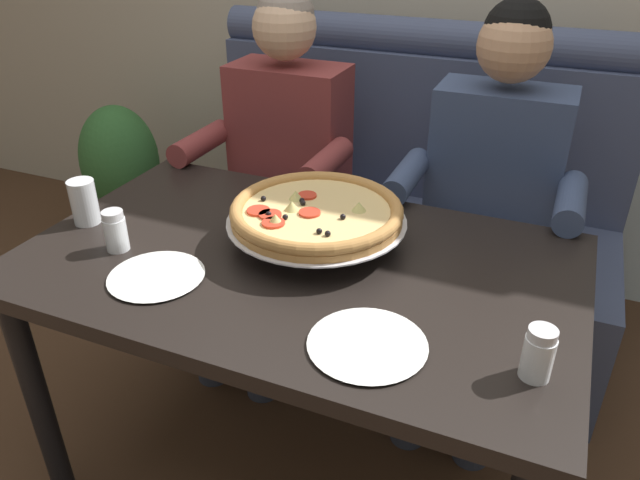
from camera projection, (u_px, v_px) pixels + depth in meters
name	position (u px, v px, depth m)	size (l,w,h in m)	color
ground_plane	(301.00, 469.00, 1.82)	(16.00, 16.00, 0.00)	#4C3321
booth_bench	(394.00, 227.00, 2.33)	(1.60, 0.78, 1.13)	#424C6B
dining_table	(297.00, 290.00, 1.50)	(1.34, 0.82, 0.75)	black
diner_left	(277.00, 162.00, 2.09)	(0.54, 0.64, 1.27)	#2D3342
diner_right	(488.00, 197.00, 1.84)	(0.54, 0.64, 1.27)	#2D3342
pizza	(316.00, 213.00, 1.49)	(0.45, 0.45, 0.12)	silver
shaker_oregano	(116.00, 233.00, 1.47)	(0.06, 0.06, 0.10)	white
shaker_pepper_flakes	(538.00, 357.00, 1.07)	(0.06, 0.06, 0.11)	white
plate_near_left	(156.00, 274.00, 1.38)	(0.22, 0.22, 0.02)	white
plate_near_right	(367.00, 342.00, 1.16)	(0.24, 0.24, 0.02)	white
drinking_glass	(85.00, 205.00, 1.59)	(0.07, 0.07, 0.12)	silver
potted_plant	(122.00, 171.00, 2.85)	(0.36, 0.36, 0.70)	brown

